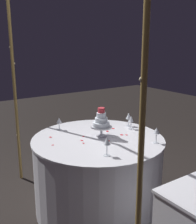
# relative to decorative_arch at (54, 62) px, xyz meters

# --- Properties ---
(ground_plane) EXTENTS (12.00, 12.00, 0.00)m
(ground_plane) POSITION_rel_decorative_arch_xyz_m (-0.00, -0.46, -1.57)
(ground_plane) COLOR black
(decorative_arch) EXTENTS (2.27, 0.06, 2.41)m
(decorative_arch) POSITION_rel_decorative_arch_xyz_m (0.00, 0.00, 0.00)
(decorative_arch) COLOR olive
(decorative_arch) RESTS_ON ground
(main_table) EXTENTS (1.34, 1.34, 0.79)m
(main_table) POSITION_rel_decorative_arch_xyz_m (-0.00, -0.46, -1.18)
(main_table) COLOR white
(main_table) RESTS_ON ground
(tiered_cake) EXTENTS (0.22, 0.22, 0.30)m
(tiered_cake) POSITION_rel_decorative_arch_xyz_m (0.03, -0.52, -0.63)
(tiered_cake) COLOR silver
(tiered_cake) RESTS_ON main_table
(wine_glass_0) EXTENTS (0.07, 0.07, 0.16)m
(wine_glass_0) POSITION_rel_decorative_arch_xyz_m (0.14, -0.98, -0.67)
(wine_glass_0) COLOR silver
(wine_glass_0) RESTS_ON main_table
(wine_glass_1) EXTENTS (0.07, 0.07, 0.16)m
(wine_glass_1) POSITION_rel_decorative_arch_xyz_m (-0.43, -0.84, -0.66)
(wine_glass_1) COLOR silver
(wine_glass_1) RESTS_ON main_table
(wine_glass_2) EXTENTS (0.06, 0.06, 0.14)m
(wine_glass_2) POSITION_rel_decorative_arch_xyz_m (0.47, -0.26, -0.68)
(wine_glass_2) COLOR silver
(wine_glass_2) RESTS_ON main_table
(wine_glass_3) EXTENTS (0.06, 0.06, 0.16)m
(wine_glass_3) POSITION_rel_decorative_arch_xyz_m (-0.41, -0.27, -0.66)
(wine_glass_3) COLOR silver
(wine_glass_3) RESTS_ON main_table
(wine_glass_4) EXTENTS (0.06, 0.06, 0.15)m
(wine_glass_4) POSITION_rel_decorative_arch_xyz_m (0.04, -0.93, -0.67)
(wine_glass_4) COLOR silver
(wine_glass_4) RESTS_ON main_table
(rose_petal_0) EXTENTS (0.03, 0.02, 0.00)m
(rose_petal_0) POSITION_rel_decorative_arch_xyz_m (-0.04, -0.26, -0.78)
(rose_petal_0) COLOR red
(rose_petal_0) RESTS_ON main_table
(rose_petal_1) EXTENTS (0.03, 0.04, 0.00)m
(rose_petal_1) POSITION_rel_decorative_arch_xyz_m (-0.13, -0.49, -0.78)
(rose_petal_1) COLOR red
(rose_petal_1) RESTS_ON main_table
(rose_petal_2) EXTENTS (0.03, 0.03, 0.00)m
(rose_petal_2) POSITION_rel_decorative_arch_xyz_m (-0.24, -0.83, -0.78)
(rose_petal_2) COLOR red
(rose_petal_2) RESTS_ON main_table
(rose_petal_3) EXTENTS (0.05, 0.04, 0.00)m
(rose_petal_3) POSITION_rel_decorative_arch_xyz_m (-0.06, -0.72, -0.78)
(rose_petal_3) COLOR red
(rose_petal_3) RESTS_ON main_table
(rose_petal_4) EXTENTS (0.03, 0.03, 0.00)m
(rose_petal_4) POSITION_rel_decorative_arch_xyz_m (0.03, -0.29, -0.78)
(rose_petal_4) COLOR red
(rose_petal_4) RESTS_ON main_table
(rose_petal_5) EXTENTS (0.02, 0.03, 0.00)m
(rose_petal_5) POSITION_rel_decorative_arch_xyz_m (0.08, 0.00, -0.78)
(rose_petal_5) COLOR red
(rose_petal_5) RESTS_ON main_table
(rose_petal_6) EXTENTS (0.04, 0.04, 0.00)m
(rose_petal_6) POSITION_rel_decorative_arch_xyz_m (0.29, -0.07, -0.78)
(rose_petal_6) COLOR red
(rose_petal_6) RESTS_ON main_table
(rose_petal_7) EXTENTS (0.05, 0.04, 0.00)m
(rose_petal_7) POSITION_rel_decorative_arch_xyz_m (0.12, -0.66, -0.78)
(rose_petal_7) COLOR red
(rose_petal_7) RESTS_ON main_table
(rose_petal_8) EXTENTS (0.03, 0.03, 0.00)m
(rose_petal_8) POSITION_rel_decorative_arch_xyz_m (0.12, -0.36, -0.78)
(rose_petal_8) COLOR red
(rose_petal_8) RESTS_ON main_table
(rose_petal_9) EXTENTS (0.04, 0.04, 0.00)m
(rose_petal_9) POSITION_rel_decorative_arch_xyz_m (0.16, -0.77, -0.78)
(rose_petal_9) COLOR red
(rose_petal_9) RESTS_ON main_table
(rose_petal_10) EXTENTS (0.03, 0.02, 0.00)m
(rose_petal_10) POSITION_rel_decorative_arch_xyz_m (-0.09, -0.76, -0.78)
(rose_petal_10) COLOR red
(rose_petal_10) RESTS_ON main_table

